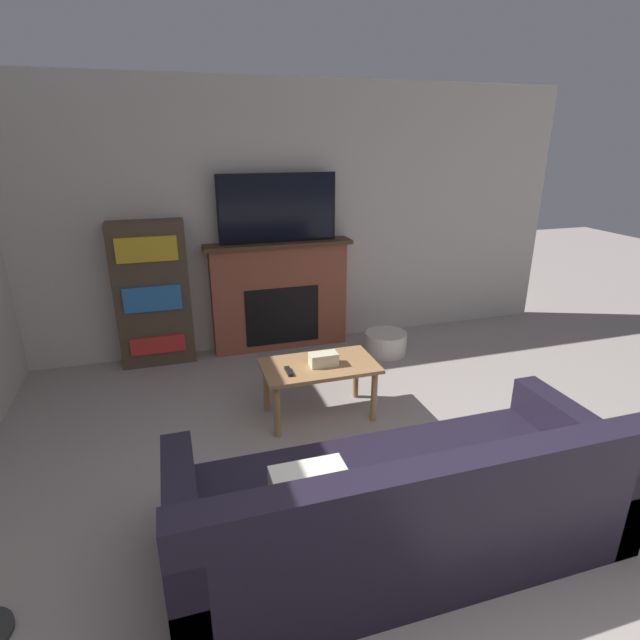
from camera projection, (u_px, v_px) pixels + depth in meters
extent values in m
cube|color=beige|center=(287.00, 220.00, 5.17)|extent=(6.27, 0.06, 2.70)
cube|color=brown|center=(280.00, 297.00, 5.28)|extent=(1.42, 0.22, 1.11)
cube|color=black|center=(283.00, 316.00, 5.24)|extent=(0.78, 0.01, 0.61)
cube|color=#4C331E|center=(279.00, 244.00, 5.07)|extent=(1.52, 0.28, 0.04)
cube|color=black|center=(278.00, 208.00, 4.94)|extent=(1.20, 0.03, 0.68)
cube|color=black|center=(278.00, 208.00, 4.93)|extent=(1.16, 0.01, 0.64)
cube|color=black|center=(399.00, 512.00, 2.76)|extent=(2.44, 0.97, 0.41)
cube|color=black|center=(443.00, 500.00, 2.25)|extent=(2.44, 0.16, 0.41)
cube|color=black|center=(185.00, 543.00, 2.40)|extent=(0.16, 0.97, 0.63)
cube|color=black|center=(570.00, 458.00, 3.03)|extent=(0.16, 0.97, 0.63)
cube|color=silver|center=(308.00, 492.00, 2.40)|extent=(0.36, 0.14, 0.28)
cube|color=#A87A4C|center=(319.00, 366.00, 3.96)|extent=(0.91, 0.52, 0.03)
cylinder|color=#A87A4C|center=(277.00, 411.00, 3.75)|extent=(0.05, 0.05, 0.43)
cylinder|color=#A87A4C|center=(374.00, 396.00, 3.97)|extent=(0.05, 0.05, 0.43)
cylinder|color=#A87A4C|center=(266.00, 387.00, 4.11)|extent=(0.05, 0.05, 0.43)
cylinder|color=#A87A4C|center=(356.00, 375.00, 4.33)|extent=(0.05, 0.05, 0.43)
cube|color=beige|center=(324.00, 359.00, 3.92)|extent=(0.22, 0.12, 0.10)
cube|color=black|center=(289.00, 371.00, 3.81)|extent=(0.04, 0.15, 0.02)
cube|color=#4C3D2D|center=(153.00, 294.00, 4.86)|extent=(0.70, 0.26, 1.42)
cube|color=red|center=(158.00, 345.00, 4.90)|extent=(0.52, 0.03, 0.17)
cube|color=#2D70B7|center=(153.00, 299.00, 4.73)|extent=(0.53, 0.03, 0.24)
cube|color=gold|center=(147.00, 249.00, 4.57)|extent=(0.55, 0.03, 0.23)
cylinder|color=silver|center=(386.00, 343.00, 5.25)|extent=(0.44, 0.44, 0.23)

